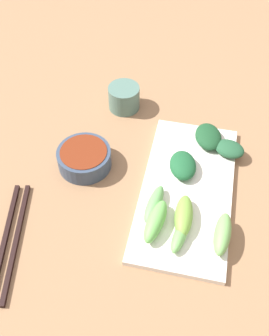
# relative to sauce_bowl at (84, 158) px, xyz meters

# --- Properties ---
(tabletop) EXTENTS (2.10, 2.10, 0.02)m
(tabletop) POSITION_rel_sauce_bowl_xyz_m (0.13, -0.02, -0.03)
(tabletop) COLOR #8F6A49
(tabletop) RESTS_ON ground
(sauce_bowl) EXTENTS (0.11, 0.11, 0.04)m
(sauce_bowl) POSITION_rel_sauce_bowl_xyz_m (0.00, 0.00, 0.00)
(sauce_bowl) COLOR #334359
(sauce_bowl) RESTS_ON tabletop
(serving_plate) EXTENTS (0.17, 0.34, 0.01)m
(serving_plate) POSITION_rel_sauce_bowl_xyz_m (0.21, -0.02, -0.02)
(serving_plate) COLOR silver
(serving_plate) RESTS_ON tabletop
(broccoli_leafy_0) EXTENTS (0.07, 0.06, 0.02)m
(broccoli_leafy_0) POSITION_rel_sauce_bowl_xyz_m (0.28, 0.08, 0.00)
(broccoli_leafy_0) COLOR #215132
(broccoli_leafy_0) RESTS_ON serving_plate
(broccoli_stalk_1) EXTENTS (0.03, 0.07, 0.02)m
(broccoli_stalk_1) POSITION_rel_sauce_bowl_xyz_m (0.21, -0.13, 0.00)
(broccoli_stalk_1) COLOR #67AA55
(broccoli_stalk_1) RESTS_ON serving_plate
(broccoli_stalk_2) EXTENTS (0.03, 0.08, 0.03)m
(broccoli_stalk_2) POSITION_rel_sauce_bowl_xyz_m (0.28, -0.12, 0.01)
(broccoli_stalk_2) COLOR #6FAF5A
(broccoli_stalk_2) RESTS_ON serving_plate
(broccoli_stalk_3) EXTENTS (0.04, 0.09, 0.02)m
(broccoli_stalk_3) POSITION_rel_sauce_bowl_xyz_m (0.15, -0.08, 0.00)
(broccoli_stalk_3) COLOR #63A65A
(broccoli_stalk_3) RESTS_ON serving_plate
(broccoli_stalk_4) EXTENTS (0.04, 0.09, 0.03)m
(broccoli_stalk_4) POSITION_rel_sauce_bowl_xyz_m (0.21, -0.10, 0.01)
(broccoli_stalk_4) COLOR #72A53E
(broccoli_stalk_4) RESTS_ON serving_plate
(broccoli_stalk_5) EXTENTS (0.04, 0.09, 0.03)m
(broccoli_stalk_5) POSITION_rel_sauce_bowl_xyz_m (0.16, -0.12, 0.01)
(broccoli_stalk_5) COLOR #66B853
(broccoli_stalk_5) RESTS_ON serving_plate
(broccoli_leafy_6) EXTENTS (0.07, 0.08, 0.02)m
(broccoli_leafy_6) POSITION_rel_sauce_bowl_xyz_m (0.23, 0.11, 0.00)
(broccoli_leafy_6) COLOR #194525
(broccoli_leafy_6) RESTS_ON serving_plate
(broccoli_leafy_7) EXTENTS (0.07, 0.08, 0.03)m
(broccoli_leafy_7) POSITION_rel_sauce_bowl_xyz_m (0.19, 0.02, 0.00)
(broccoli_leafy_7) COLOR #1B542E
(broccoli_leafy_7) RESTS_ON serving_plate
(chopsticks) EXTENTS (0.08, 0.23, 0.01)m
(chopsticks) POSITION_rel_sauce_bowl_xyz_m (-0.07, -0.19, -0.02)
(chopsticks) COLOR black
(chopsticks) RESTS_ON tabletop
(tea_cup) EXTENTS (0.07, 0.07, 0.05)m
(tea_cup) POSITION_rel_sauce_bowl_xyz_m (0.04, 0.18, 0.01)
(tea_cup) COLOR #4D7065
(tea_cup) RESTS_ON tabletop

